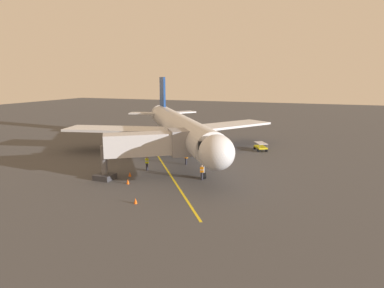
# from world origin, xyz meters

# --- Properties ---
(ground_plane) EXTENTS (220.00, 220.00, 0.00)m
(ground_plane) POSITION_xyz_m (0.00, 0.00, 0.00)
(ground_plane) COLOR #424244
(apron_lead_in_line) EXTENTS (23.21, 32.86, 0.01)m
(apron_lead_in_line) POSITION_xyz_m (0.61, 8.95, 0.01)
(apron_lead_in_line) COLOR yellow
(apron_lead_in_line) RESTS_ON ground
(airplane) EXTENTS (31.10, 35.11, 11.50)m
(airplane) POSITION_xyz_m (0.77, 2.72, 4.00)
(airplane) COLOR silver
(airplane) RESTS_ON ground
(jet_bridge) EXTENTS (10.43, 8.36, 5.40)m
(jet_bridge) POSITION_xyz_m (-1.33, 15.04, 3.76)
(jet_bridge) COLOR #B7B7BC
(jet_bridge) RESTS_ON ground
(ground_crew_marshaller) EXTENTS (0.43, 0.30, 1.71)m
(ground_crew_marshaller) POSITION_xyz_m (-7.12, 14.49, 0.89)
(ground_crew_marshaller) COLOR #23232D
(ground_crew_marshaller) RESTS_ON ground
(ground_crew_wing_walker) EXTENTS (0.43, 0.31, 1.71)m
(ground_crew_wing_walker) POSITION_xyz_m (-2.90, 8.87, 0.89)
(ground_crew_wing_walker) COLOR #23232D
(ground_crew_wing_walker) RESTS_ON ground
(ground_crew_loader) EXTENTS (0.42, 0.29, 1.71)m
(ground_crew_loader) POSITION_xyz_m (0.64, 13.13, 0.89)
(ground_crew_loader) COLOR #23232D
(ground_crew_loader) RESTS_ON ground
(baggage_cart_near_nose) EXTENTS (2.51, 2.95, 1.27)m
(baggage_cart_near_nose) POSITION_xyz_m (-10.62, -3.59, 0.66)
(baggage_cart_near_nose) COLOR yellow
(baggage_cart_near_nose) RESTS_ON ground
(safety_cone_nose_left) EXTENTS (0.32, 0.32, 0.55)m
(safety_cone_nose_left) POSITION_xyz_m (-8.15, 7.07, 0.28)
(safety_cone_nose_left) COLOR #F2590F
(safety_cone_nose_left) RESTS_ON ground
(safety_cone_nose_right) EXTENTS (0.32, 0.32, 0.55)m
(safety_cone_nose_right) POSITION_xyz_m (-0.11, 18.86, 0.28)
(safety_cone_nose_right) COLOR #F2590F
(safety_cone_nose_right) RESTS_ON ground
(safety_cone_wing_port) EXTENTS (0.32, 0.32, 0.55)m
(safety_cone_wing_port) POSITION_xyz_m (1.22, 16.27, 0.28)
(safety_cone_wing_port) COLOR #F2590F
(safety_cone_wing_port) RESTS_ON ground
(safety_cone_wing_starboard) EXTENTS (0.32, 0.32, 0.55)m
(safety_cone_wing_starboard) POSITION_xyz_m (-3.89, 23.65, 0.28)
(safety_cone_wing_starboard) COLOR #F2590F
(safety_cone_wing_starboard) RESTS_ON ground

